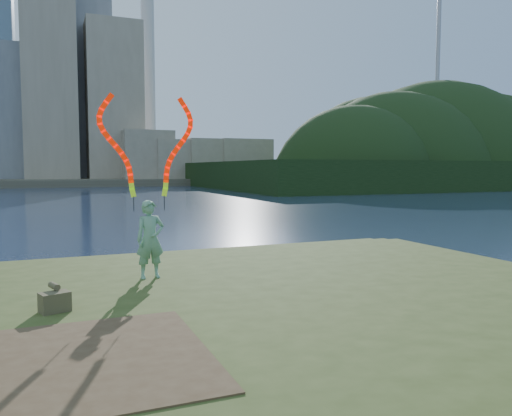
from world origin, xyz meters
name	(u,v)px	position (x,y,z in m)	size (l,w,h in m)	color
ground	(186,326)	(0.00, 0.00, 0.00)	(320.00, 320.00, 0.00)	#1A2742
grassy_knoll	(225,349)	(0.00, -2.30, 0.34)	(20.00, 18.00, 0.80)	#374619
dirt_patch	(66,362)	(-2.20, -3.20, 0.81)	(3.20, 3.00, 0.02)	#47331E
far_shore	(64,181)	(0.00, 95.00, 0.60)	(320.00, 40.00, 1.20)	#4F4A3A
observation_tower	(147,1)	(18.00, 102.00, 39.11)	(10.00, 10.00, 58.00)	silver
wooded_hill	(433,185)	(59.57, 59.96, 0.16)	(78.00, 50.00, 63.00)	black
woman_with_ribbons	(150,207)	(-0.49, 0.90, 2.22)	(2.02, 0.43, 3.96)	#1F7440
canvas_bag	(55,301)	(-2.30, -0.95, 0.97)	(0.49, 0.56, 0.41)	#474527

